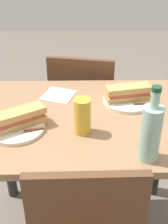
{
  "coord_description": "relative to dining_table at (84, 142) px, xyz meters",
  "views": [
    {
      "loc": [
        0.02,
        1.09,
        1.45
      ],
      "look_at": [
        0.0,
        0.0,
        0.79
      ],
      "focal_mm": 47.76,
      "sensor_mm": 36.0,
      "label": 1
    }
  ],
  "objects": [
    {
      "name": "beer_glass",
      "position": [
        0.01,
        0.12,
        0.22
      ],
      "size": [
        0.07,
        0.07,
        0.15
      ],
      "primitive_type": "cylinder",
      "color": "gold",
      "rests_on": "dining_table"
    },
    {
      "name": "paper_napkin",
      "position": [
        0.12,
        -0.19,
        0.14
      ],
      "size": [
        0.18,
        0.18,
        0.0
      ],
      "primitive_type": "cube",
      "rotation": [
        0.0,
        0.0,
        -0.35
      ],
      "color": "white",
      "rests_on": "dining_table"
    },
    {
      "name": "plate_far",
      "position": [
        0.27,
        0.1,
        0.15
      ],
      "size": [
        0.23,
        0.23,
        0.01
      ],
      "primitive_type": "cylinder",
      "color": "silver",
      "rests_on": "dining_table"
    },
    {
      "name": "plate_near",
      "position": [
        -0.2,
        -0.12,
        0.15
      ],
      "size": [
        0.23,
        0.23,
        0.01
      ],
      "primitive_type": "cylinder",
      "color": "silver",
      "rests_on": "dining_table"
    },
    {
      "name": "knife_far",
      "position": [
        0.23,
        0.14,
        0.16
      ],
      "size": [
        0.18,
        0.06,
        0.01
      ],
      "color": "silver",
      "rests_on": "plate_far"
    },
    {
      "name": "chair_near",
      "position": [
        -0.01,
        -0.55,
        -0.14
      ],
      "size": [
        0.47,
        0.47,
        0.86
      ],
      "color": "brown",
      "rests_on": "ground"
    },
    {
      "name": "baguette_sandwich_far",
      "position": [
        0.27,
        0.1,
        0.19
      ],
      "size": [
        0.25,
        0.19,
        0.07
      ],
      "color": "tan",
      "rests_on": "plate_far"
    },
    {
      "name": "knife_near",
      "position": [
        -0.22,
        -0.07,
        0.16
      ],
      "size": [
        0.18,
        0.02,
        0.01
      ],
      "color": "silver",
      "rests_on": "plate_near"
    },
    {
      "name": "dining_table",
      "position": [
        0.0,
        0.0,
        0.0
      ],
      "size": [
        1.02,
        0.71,
        0.77
      ],
      "color": "#997251",
      "rests_on": "ground"
    },
    {
      "name": "water_bottle",
      "position": [
        -0.22,
        0.28,
        0.25
      ],
      "size": [
        0.07,
        0.07,
        0.28
      ],
      "color": "#99C6B7",
      "rests_on": "dining_table"
    },
    {
      "name": "baguette_sandwich_near",
      "position": [
        -0.2,
        -0.12,
        0.19
      ],
      "size": [
        0.21,
        0.11,
        0.07
      ],
      "color": "tan",
      "rests_on": "plate_near"
    }
  ]
}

